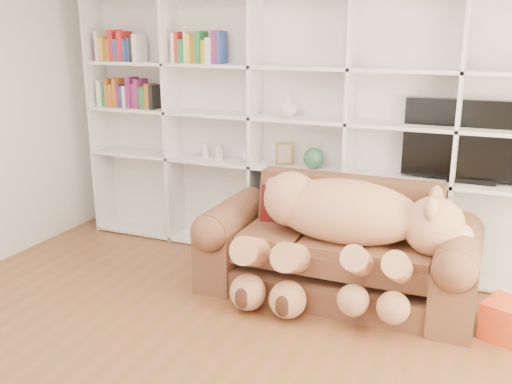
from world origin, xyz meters
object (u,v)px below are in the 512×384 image
at_px(sofa, 337,253).
at_px(gift_box, 511,321).
at_px(teddy_bear, 343,227).
at_px(tv, 476,142).

xyz_separation_m(sofa, gift_box, (1.30, -0.24, -0.21)).
bearing_deg(sofa, gift_box, -10.28).
height_order(sofa, gift_box, sofa).
bearing_deg(teddy_bear, gift_box, -4.27).
xyz_separation_m(sofa, teddy_bear, (0.08, -0.18, 0.30)).
height_order(sofa, tv, tv).
distance_m(teddy_bear, gift_box, 1.32).
bearing_deg(tv, gift_box, -67.33).
distance_m(sofa, teddy_bear, 0.36).
relative_size(sofa, tv, 1.89).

